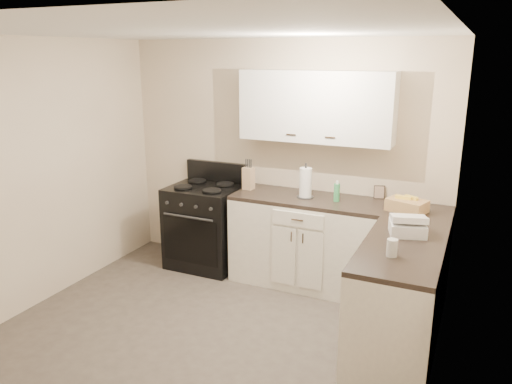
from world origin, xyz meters
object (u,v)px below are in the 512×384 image
at_px(knife_block, 249,178).
at_px(wicker_basket, 407,205).
at_px(stove, 205,226).
at_px(countertop_grill, 407,228).
at_px(paper_towel, 305,183).

relative_size(knife_block, wicker_basket, 0.70).
height_order(stove, knife_block, knife_block).
bearing_deg(countertop_grill, paper_towel, 133.14).
height_order(stove, countertop_grill, countertop_grill).
xyz_separation_m(knife_block, countertop_grill, (1.76, -0.72, -0.07)).
relative_size(stove, countertop_grill, 3.38).
height_order(stove, wicker_basket, wicker_basket).
relative_size(stove, wicker_basket, 2.73).
xyz_separation_m(paper_towel, countertop_grill, (1.10, -0.67, -0.10)).
height_order(knife_block, wicker_basket, knife_block).
bearing_deg(stove, paper_towel, 0.78).
height_order(knife_block, paper_towel, paper_towel).
bearing_deg(knife_block, countertop_grill, -16.09).
distance_m(knife_block, countertop_grill, 1.90).
bearing_deg(countertop_grill, wicker_basket, 83.20).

